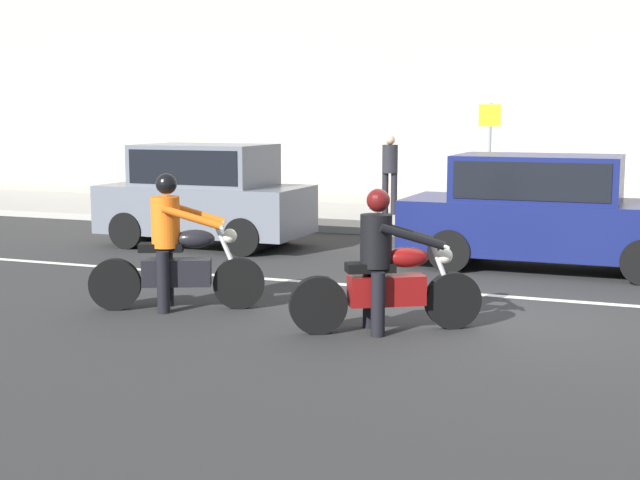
{
  "coord_description": "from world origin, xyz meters",
  "views": [
    {
      "loc": [
        1.94,
        -10.34,
        2.33
      ],
      "look_at": [
        -1.73,
        -0.92,
        0.88
      ],
      "focal_mm": 49.6,
      "sensor_mm": 36.0,
      "label": 1
    }
  ],
  "objects_px": {
    "motorcycle_with_rider_black_leather": "(385,274)",
    "parked_sedan_navy": "(546,211)",
    "pedestrian_bystander": "(390,168)",
    "parked_hatchback_slate_gray": "(205,194)",
    "motorcycle_with_rider_orange_stripe": "(175,254)",
    "street_sign_post": "(489,150)"
  },
  "relations": [
    {
      "from": "motorcycle_with_rider_orange_stripe",
      "to": "parked_hatchback_slate_gray",
      "type": "xyz_separation_m",
      "value": [
        -2.14,
        4.67,
        0.26
      ]
    },
    {
      "from": "street_sign_post",
      "to": "motorcycle_with_rider_orange_stripe",
      "type": "bearing_deg",
      "value": -103.05
    },
    {
      "from": "motorcycle_with_rider_orange_stripe",
      "to": "parked_sedan_navy",
      "type": "distance_m",
      "value": 5.85
    },
    {
      "from": "parked_sedan_navy",
      "to": "pedestrian_bystander",
      "type": "xyz_separation_m",
      "value": [
        -3.95,
        4.97,
        0.27
      ]
    },
    {
      "from": "parked_sedan_navy",
      "to": "parked_hatchback_slate_gray",
      "type": "distance_m",
      "value": 5.91
    },
    {
      "from": "pedestrian_bystander",
      "to": "motorcycle_with_rider_black_leather",
      "type": "bearing_deg",
      "value": -73.42
    },
    {
      "from": "parked_hatchback_slate_gray",
      "to": "pedestrian_bystander",
      "type": "distance_m",
      "value": 5.16
    },
    {
      "from": "motorcycle_with_rider_orange_stripe",
      "to": "street_sign_post",
      "type": "bearing_deg",
      "value": 76.95
    },
    {
      "from": "motorcycle_with_rider_black_leather",
      "to": "parked_sedan_navy",
      "type": "relative_size",
      "value": 0.43
    },
    {
      "from": "motorcycle_with_rider_black_leather",
      "to": "motorcycle_with_rider_orange_stripe",
      "type": "xyz_separation_m",
      "value": [
        -2.66,
        0.13,
        0.03
      ]
    },
    {
      "from": "motorcycle_with_rider_black_leather",
      "to": "pedestrian_bystander",
      "type": "bearing_deg",
      "value": 106.58
    },
    {
      "from": "parked_hatchback_slate_gray",
      "to": "pedestrian_bystander",
      "type": "xyz_separation_m",
      "value": [
        1.95,
        4.77,
        0.23
      ]
    },
    {
      "from": "motorcycle_with_rider_black_leather",
      "to": "pedestrian_bystander",
      "type": "distance_m",
      "value": 10.0
    },
    {
      "from": "motorcycle_with_rider_black_leather",
      "to": "motorcycle_with_rider_orange_stripe",
      "type": "bearing_deg",
      "value": 177.22
    },
    {
      "from": "parked_sedan_navy",
      "to": "pedestrian_bystander",
      "type": "height_order",
      "value": "pedestrian_bystander"
    },
    {
      "from": "motorcycle_with_rider_black_leather",
      "to": "pedestrian_bystander",
      "type": "relative_size",
      "value": 1.09
    },
    {
      "from": "motorcycle_with_rider_orange_stripe",
      "to": "pedestrian_bystander",
      "type": "xyz_separation_m",
      "value": [
        -0.19,
        9.44,
        0.49
      ]
    },
    {
      "from": "motorcycle_with_rider_orange_stripe",
      "to": "parked_sedan_navy",
      "type": "relative_size",
      "value": 0.45
    },
    {
      "from": "parked_sedan_navy",
      "to": "parked_hatchback_slate_gray",
      "type": "xyz_separation_m",
      "value": [
        -5.91,
        0.2,
        0.05
      ]
    },
    {
      "from": "pedestrian_bystander",
      "to": "street_sign_post",
      "type": "bearing_deg",
      "value": -13.42
    },
    {
      "from": "parked_sedan_navy",
      "to": "street_sign_post",
      "type": "bearing_deg",
      "value": 111.01
    },
    {
      "from": "parked_sedan_navy",
      "to": "parked_hatchback_slate_gray",
      "type": "relative_size",
      "value": 1.21
    }
  ]
}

